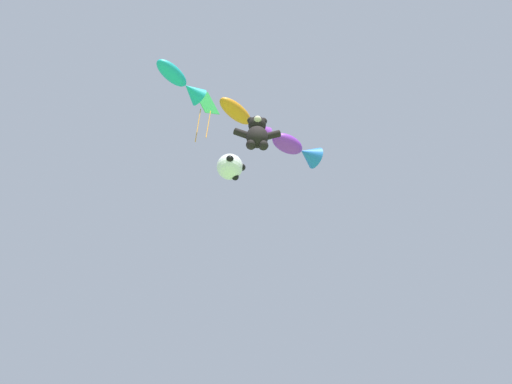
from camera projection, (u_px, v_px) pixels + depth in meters
teddy_bear_kite at (257, 133)px, 13.79m from camera, size 1.65×0.73×1.68m
soccer_ball_kite at (230, 167)px, 12.82m from camera, size 0.93×0.93×0.86m
fish_kite_violet at (298, 149)px, 16.83m from camera, size 2.37×1.82×0.99m
fish_kite_tangerine at (247, 120)px, 16.07m from camera, size 2.33×2.20×0.81m
fish_kite_teal at (182, 83)px, 14.44m from camera, size 1.88×1.88×0.75m
diamond_kite at (206, 105)px, 16.16m from camera, size 1.07×1.14×3.30m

